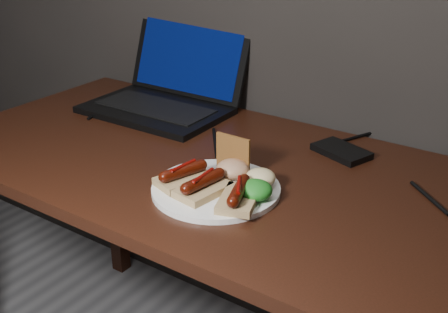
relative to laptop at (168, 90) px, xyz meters
The scene contains 12 objects.
desk 0.42m from the laptop, 36.36° to the right, with size 1.40×0.70×0.75m.
laptop is the anchor object (origin of this frame).
hard_drive 0.56m from the laptop, ahead, with size 0.13×0.08×0.02m, color black.
desk_cables 0.35m from the laptop, 12.02° to the right, with size 1.03×0.39×0.01m.
plate 0.55m from the laptop, 39.91° to the right, with size 0.27×0.27×0.01m, color white.
bread_sausage_left 0.52m from the laptop, 46.81° to the right, with size 0.10×0.13×0.04m.
bread_sausage_center 0.57m from the laptop, 43.22° to the right, with size 0.09×0.12×0.04m.
bread_sausage_right 0.63m from the laptop, 37.61° to the right, with size 0.10×0.13×0.04m.
crispbread 0.49m from the laptop, 33.48° to the right, with size 0.09×0.01×0.09m, color #A05D2C.
salad_greens 0.62m from the laptop, 34.14° to the right, with size 0.07×0.07×0.04m, color #105314.
salsa_mound 0.52m from the laptop, 34.84° to the right, with size 0.07×0.07×0.04m, color maroon.
coleslaw_mound 0.57m from the laptop, 30.66° to the right, with size 0.06×0.06×0.04m, color silver.
Camera 1 is at (0.70, 0.41, 1.31)m, focal length 45.00 mm.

